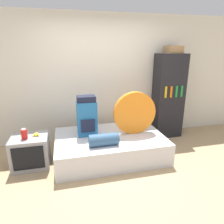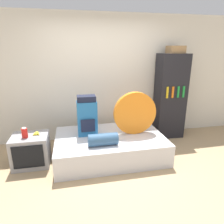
# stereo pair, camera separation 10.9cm
# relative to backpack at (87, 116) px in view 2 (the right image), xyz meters

# --- Properties ---
(ground_plane) EXTENTS (16.00, 16.00, 0.00)m
(ground_plane) POSITION_rel_backpack_xyz_m (0.41, -0.88, -0.75)
(ground_plane) COLOR tan
(wall_back) EXTENTS (8.00, 0.05, 2.60)m
(wall_back) POSITION_rel_backpack_xyz_m (0.41, 0.77, 0.55)
(wall_back) COLOR silver
(wall_back) RESTS_ON ground_plane
(bed) EXTENTS (1.93, 1.26, 0.40)m
(bed) POSITION_rel_backpack_xyz_m (0.38, -0.15, -0.55)
(bed) COLOR silver
(bed) RESTS_ON ground_plane
(backpack) EXTENTS (0.35, 0.26, 0.73)m
(backpack) POSITION_rel_backpack_xyz_m (0.00, 0.00, 0.00)
(backpack) COLOR #23669E
(backpack) RESTS_ON bed
(tent_bag) EXTENTS (0.79, 0.09, 0.79)m
(tent_bag) POSITION_rel_backpack_xyz_m (0.85, -0.13, 0.04)
(tent_bag) COLOR orange
(tent_bag) RESTS_ON bed
(sleeping_roll) EXTENTS (0.48, 0.20, 0.20)m
(sleeping_roll) POSITION_rel_backpack_xyz_m (0.21, -0.49, -0.25)
(sleeping_roll) COLOR #33567A
(sleeping_roll) RESTS_ON bed
(television) EXTENTS (0.59, 0.50, 0.53)m
(television) POSITION_rel_backpack_xyz_m (-0.98, -0.17, -0.49)
(television) COLOR #939399
(television) RESTS_ON ground_plane
(canister) EXTENTS (0.09, 0.09, 0.17)m
(canister) POSITION_rel_backpack_xyz_m (-1.03, -0.22, -0.14)
(canister) COLOR red
(canister) RESTS_ON television
(banana_bunch) EXTENTS (0.12, 0.16, 0.03)m
(banana_bunch) POSITION_rel_backpack_xyz_m (-0.87, -0.12, -0.21)
(banana_bunch) COLOR yellow
(banana_bunch) RESTS_ON television
(bookshelf) EXTENTS (0.61, 0.41, 1.82)m
(bookshelf) POSITION_rel_backpack_xyz_m (1.85, 0.48, 0.16)
(bookshelf) COLOR black
(bookshelf) RESTS_ON ground_plane
(cardboard_box) EXTENTS (0.31, 0.30, 0.15)m
(cardboard_box) POSITION_rel_backpack_xyz_m (1.89, 0.50, 1.14)
(cardboard_box) COLOR #99754C
(cardboard_box) RESTS_ON bookshelf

